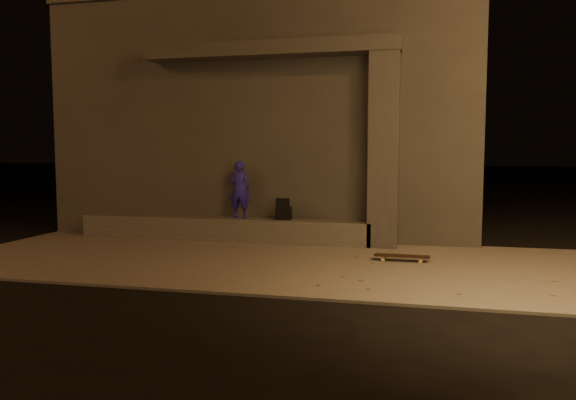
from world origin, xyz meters
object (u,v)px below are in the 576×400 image
(skateboarder, at_px, (239,190))
(backpack, at_px, (284,212))
(skateboard, at_px, (402,256))
(column, at_px, (384,151))

(skateboarder, bearing_deg, backpack, 177.76)
(skateboarder, xyz_separation_m, skateboard, (3.25, -1.38, -0.94))
(backpack, distance_m, skateboard, 2.76)
(column, relative_size, skateboarder, 3.14)
(skateboarder, height_order, skateboard, skateboarder)
(column, relative_size, skateboard, 4.00)
(backpack, relative_size, skateboard, 0.48)
(column, bearing_deg, skateboard, -73.35)
(skateboarder, height_order, backpack, skateboarder)
(column, height_order, skateboard, column)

